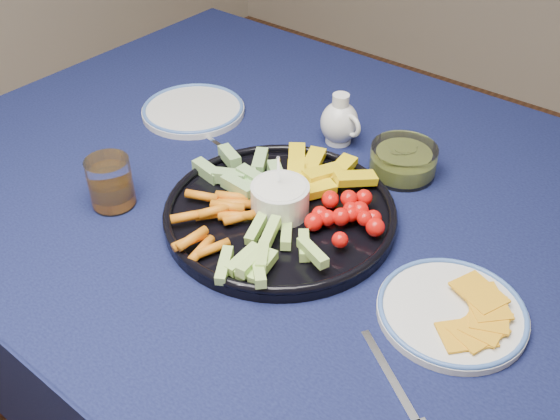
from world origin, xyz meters
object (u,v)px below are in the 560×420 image
Objects in this scene: crudite_platter at (279,208)px; cheese_plate at (452,310)px; creamer_pitcher at (340,122)px; dining_table at (349,249)px; juice_tumbler at (111,185)px; side_plate_extra at (193,110)px; pickle_bowl at (403,162)px.

crudite_platter is 1.85× the size of cheese_plate.
creamer_pitcher is at bearing 143.97° from cheese_plate.
dining_table is at bearing -49.45° from creamer_pitcher.
juice_tumbler is (-0.25, -0.14, 0.02)m from crudite_platter.
crudite_platter reaches higher than dining_table.
side_plate_extra is (-0.11, 0.31, -0.03)m from juice_tumbler.
pickle_bowl is 0.46m from side_plate_extra.
side_plate_extra is (-0.36, 0.16, -0.01)m from crudite_platter.
crudite_platter reaches higher than juice_tumbler.
pickle_bowl is at bearing 131.48° from cheese_plate.
side_plate_extra is at bearing 171.41° from dining_table.
crudite_platter is at bearing 30.39° from juice_tumbler.
cheese_plate is 0.97× the size of side_plate_extra.
pickle_bowl is 0.51m from juice_tumbler.
pickle_bowl is 0.35m from cheese_plate.
creamer_pitcher is 0.49× the size of cheese_plate.
side_plate_extra is at bearing -169.77° from pickle_bowl.
juice_tumbler is (-0.57, -0.13, 0.03)m from cheese_plate.
creamer_pitcher reaches higher than side_plate_extra.
dining_table is 0.43m from juice_tumbler.
creamer_pitcher is 0.45m from juice_tumbler.
side_plate_extra is (-0.30, -0.10, -0.04)m from creamer_pitcher.
juice_tumbler is (-0.19, -0.40, -0.01)m from creamer_pitcher.
side_plate_extra is (-0.44, 0.07, 0.10)m from dining_table.
crudite_platter is 3.20× the size of pickle_bowl.
juice_tumbler reaches higher than pickle_bowl.
crudite_platter is at bearing -131.55° from dining_table.
dining_table is 7.77× the size of side_plate_extra.
pickle_bowl is 0.58× the size of cheese_plate.
dining_table is at bearing 155.11° from cheese_plate.
cheese_plate is (0.32, -0.02, -0.01)m from crudite_platter.
pickle_bowl is (0.01, 0.15, 0.11)m from dining_table.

